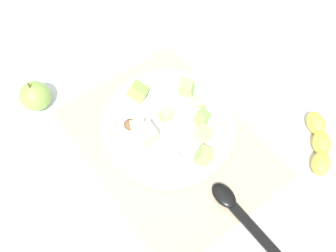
{
  "coord_description": "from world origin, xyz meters",
  "views": [
    {
      "loc": [
        -0.27,
        0.21,
        0.68
      ],
      "look_at": [
        0.01,
        -0.01,
        0.04
      ],
      "focal_mm": 38.98,
      "sensor_mm": 36.0,
      "label": 1
    }
  ],
  "objects": [
    {
      "name": "salad_bowl",
      "position": [
        0.01,
        -0.01,
        0.04
      ],
      "size": [
        0.27,
        0.27,
        0.09
      ],
      "color": "white",
      "rests_on": "placemat"
    },
    {
      "name": "serving_spoon",
      "position": [
        -0.2,
        -0.01,
        0.01
      ],
      "size": [
        0.2,
        0.04,
        0.01
      ],
      "color": "black",
      "rests_on": "placemat"
    },
    {
      "name": "ground_plane",
      "position": [
        0.0,
        0.0,
        0.0
      ],
      "size": [
        2.4,
        2.4,
        0.0
      ],
      "primitive_type": "plane",
      "color": "silver"
    },
    {
      "name": "banana_whole",
      "position": [
        -0.19,
        -0.24,
        0.02
      ],
      "size": [
        0.13,
        0.12,
        0.04
      ],
      "color": "yellow",
      "rests_on": "ground_plane"
    },
    {
      "name": "placemat",
      "position": [
        0.0,
        0.0,
        0.0
      ],
      "size": [
        0.43,
        0.32,
        0.01
      ],
      "primitive_type": "cube",
      "color": "tan",
      "rests_on": "ground_plane"
    },
    {
      "name": "whole_apple",
      "position": [
        0.25,
        0.17,
        0.03
      ],
      "size": [
        0.07,
        0.07,
        0.08
      ],
      "color": "#8CB74C",
      "rests_on": "ground_plane"
    }
  ]
}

